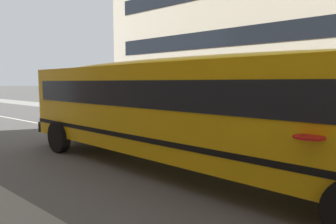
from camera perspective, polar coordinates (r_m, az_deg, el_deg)
school_bus at (r=7.73m, az=4.32°, el=1.43°), size 13.43×3.46×2.98m
box_truck at (r=24.00m, az=-18.19°, el=3.52°), size 6.08×2.56×2.82m
apartment_block_far_left at (r=25.83m, az=15.84°, el=15.11°), size 18.90×13.13×13.30m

